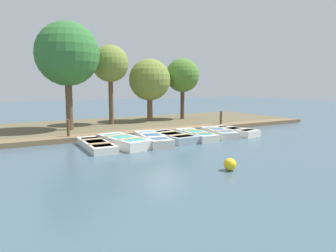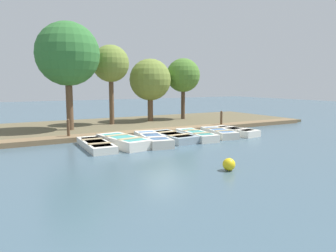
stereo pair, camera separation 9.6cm
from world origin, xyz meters
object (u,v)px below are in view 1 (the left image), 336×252
(rowboat_1, at_px, (124,141))
(park_tree_left, at_px, (110,64))
(rowboat_3, at_px, (172,137))
(rowboat_0, at_px, (96,145))
(park_tree_right, at_px, (183,76))
(park_tree_far_left, at_px, (67,54))
(rowboat_6, at_px, (235,131))
(rowboat_4, at_px, (196,135))
(park_tree_center, at_px, (150,80))
(rowboat_5, at_px, (219,133))
(mooring_post_far, at_px, (221,119))
(buoy, at_px, (230,164))
(mooring_post_near, at_px, (68,130))
(rowboat_2, at_px, (153,139))

(rowboat_1, relative_size, park_tree_left, 0.62)
(rowboat_3, bearing_deg, rowboat_0, -92.49)
(park_tree_right, bearing_deg, park_tree_far_left, -78.95)
(rowboat_6, bearing_deg, rowboat_1, -97.31)
(rowboat_4, distance_m, park_tree_center, 7.45)
(rowboat_0, relative_size, rowboat_6, 1.15)
(rowboat_5, distance_m, mooring_post_far, 3.27)
(buoy, bearing_deg, mooring_post_near, -158.28)
(buoy, distance_m, park_tree_left, 12.70)
(rowboat_0, relative_size, rowboat_4, 1.07)
(rowboat_2, distance_m, rowboat_6, 5.16)
(park_tree_center, relative_size, park_tree_right, 0.97)
(rowboat_4, xyz_separation_m, rowboat_5, (-0.09, 1.53, -0.00))
(rowboat_6, height_order, buoy, buoy)
(mooring_post_far, height_order, buoy, mooring_post_far)
(rowboat_5, relative_size, park_tree_right, 0.62)
(rowboat_4, xyz_separation_m, rowboat_6, (-0.10, 2.64, -0.01))
(rowboat_2, bearing_deg, rowboat_4, 100.83)
(rowboat_0, distance_m, park_tree_right, 11.50)
(rowboat_0, bearing_deg, park_tree_right, 130.46)
(mooring_post_near, xyz_separation_m, park_tree_center, (-4.30, 6.62, 2.48))
(rowboat_6, distance_m, mooring_post_near, 8.81)
(rowboat_0, height_order, park_tree_center, park_tree_center)
(park_tree_center, height_order, park_tree_right, park_tree_right)
(rowboat_2, distance_m, park_tree_left, 7.57)
(rowboat_4, height_order, rowboat_6, rowboat_4)
(rowboat_6, xyz_separation_m, park_tree_left, (-6.39, -4.80, 3.82))
(rowboat_4, distance_m, park_tree_left, 7.83)
(buoy, distance_m, park_tree_far_left, 11.88)
(buoy, bearing_deg, rowboat_0, -155.35)
(rowboat_2, height_order, rowboat_3, rowboat_2)
(rowboat_3, distance_m, park_tree_right, 8.85)
(rowboat_6, height_order, park_tree_right, park_tree_right)
(rowboat_0, xyz_separation_m, mooring_post_near, (-2.42, -0.62, 0.39))
(mooring_post_near, height_order, park_tree_far_left, park_tree_far_left)
(mooring_post_far, xyz_separation_m, park_tree_center, (-4.30, -2.85, 2.48))
(rowboat_5, bearing_deg, mooring_post_near, -96.86)
(park_tree_center, bearing_deg, rowboat_0, -41.80)
(rowboat_6, bearing_deg, rowboat_4, -96.01)
(park_tree_left, height_order, park_tree_right, park_tree_left)
(rowboat_6, bearing_deg, buoy, -50.45)
(buoy, relative_size, park_tree_center, 0.09)
(rowboat_5, bearing_deg, rowboat_4, -75.09)
(rowboat_5, distance_m, park_tree_left, 8.32)
(rowboat_0, bearing_deg, rowboat_2, 89.12)
(park_tree_right, bearing_deg, rowboat_1, -47.41)
(rowboat_1, bearing_deg, rowboat_0, -103.77)
(rowboat_1, distance_m, buoy, 5.79)
(rowboat_6, bearing_deg, mooring_post_far, 149.46)
(rowboat_6, bearing_deg, rowboat_5, -97.69)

